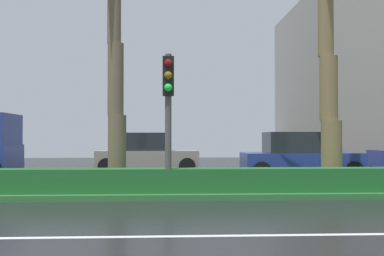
{
  "coord_description": "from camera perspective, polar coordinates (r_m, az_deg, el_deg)",
  "views": [
    {
      "loc": [
        3.91,
        -5.41,
        1.55
      ],
      "look_at": [
        4.8,
        11.63,
        1.86
      ],
      "focal_mm": 44.58,
      "sensor_mm": 36.0,
      "label": 1
    }
  ],
  "objects": [
    {
      "name": "ground_plane",
      "position": [
        15.02,
        -18.21,
        -7.1
      ],
      "size": [
        90.0,
        42.0,
        0.1
      ],
      "primitive_type": "cube",
      "color": "black"
    },
    {
      "name": "car_in_traffic_second",
      "position": [
        18.05,
        12.76,
        -3.32
      ],
      "size": [
        4.3,
        2.02,
        1.72
      ],
      "color": "navy",
      "rests_on": "ground_plane"
    },
    {
      "name": "car_in_traffic_leading",
      "position": [
        20.5,
        -5.44,
        -3.07
      ],
      "size": [
        4.3,
        2.02,
        1.72
      ],
      "color": "gray",
      "rests_on": "ground_plane"
    },
    {
      "name": "traffic_signal_median_right",
      "position": [
        11.77,
        -2.86,
        3.7
      ],
      "size": [
        0.28,
        0.43,
        3.44
      ],
      "color": "#4C4C47",
      "rests_on": "median_strip"
    },
    {
      "name": "median_hedge",
      "position": [
        12.68,
        -21.05,
        -5.95
      ],
      "size": [
        76.5,
        0.7,
        0.6
      ],
      "color": "#1E6028",
      "rests_on": "median_strip"
    },
    {
      "name": "median_strip",
      "position": [
        14.05,
        -19.28,
        -7.01
      ],
      "size": [
        85.5,
        4.0,
        0.15
      ],
      "primitive_type": "cube",
      "color": "#2D6B33",
      "rests_on": "ground_plane"
    }
  ]
}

